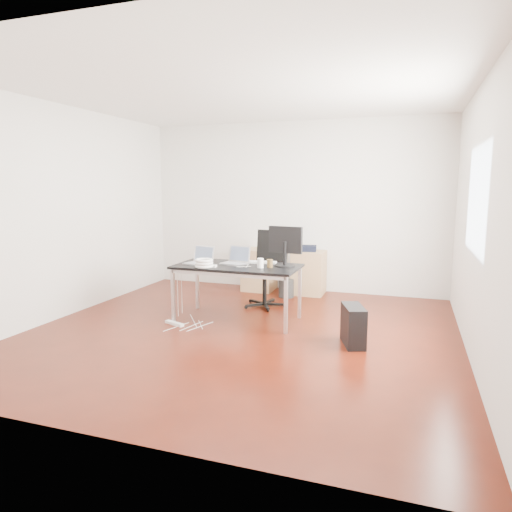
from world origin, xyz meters
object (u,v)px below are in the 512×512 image
(filing_cabinet_right, at_px, (309,273))
(filing_cabinet_left, at_px, (259,270))
(office_chair, at_px, (267,265))
(pc_tower, at_px, (353,325))
(desk, at_px, (237,269))

(filing_cabinet_right, bearing_deg, filing_cabinet_left, 180.00)
(office_chair, relative_size, pc_tower, 2.40)
(desk, relative_size, office_chair, 1.48)
(office_chair, height_order, filing_cabinet_left, office_chair)
(office_chair, relative_size, filing_cabinet_left, 1.54)
(filing_cabinet_left, height_order, pc_tower, filing_cabinet_left)
(filing_cabinet_left, bearing_deg, pc_tower, -50.60)
(filing_cabinet_right, xyz_separation_m, pc_tower, (0.99, -2.24, -0.13))
(desk, height_order, office_chair, office_chair)
(desk, distance_m, office_chair, 0.87)
(filing_cabinet_right, height_order, pc_tower, filing_cabinet_right)
(filing_cabinet_left, distance_m, pc_tower, 2.90)
(desk, bearing_deg, pc_tower, -16.96)
(office_chair, xyz_separation_m, filing_cabinet_left, (-0.43, 0.91, -0.26))
(desk, height_order, filing_cabinet_right, desk)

